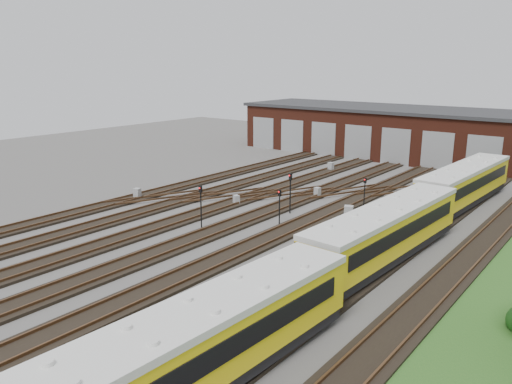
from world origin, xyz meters
The scene contains 13 objects.
ground centered at (0.00, 0.00, 0.00)m, with size 120.00×120.00×0.00m, color #4B4946.
track_network centered at (-0.17, 0.59, 0.11)m, with size 30.40×70.00×0.33m.
maintenance_shed centered at (-0.01, 39.97, 3.20)m, with size 51.00×12.50×6.35m.
metro_train centered at (10.00, 4.48, 1.95)m, with size 3.47×47.37×3.15m.
signal_mast_0 centered at (-3.41, 2.12, 2.08)m, with size 0.26×0.24×3.26m.
signal_mast_1 centered at (0.57, 6.49, 1.76)m, with size 0.27×0.25×2.72m.
signal_mast_2 centered at (-0.46, 9.42, 2.14)m, with size 0.32×0.31×3.34m.
signal_mast_3 centered at (3.44, 14.89, 1.64)m, with size 0.23×0.22×2.54m.
relay_cabinet_0 centered at (-13.90, 4.60, 0.48)m, with size 0.58×0.48×0.97m, color #9FA2A4.
relay_cabinet_1 centered at (-6.28, 26.15, 0.49)m, with size 0.58×0.49×0.97m, color #9FA2A4.
relay_cabinet_2 centered at (-5.53, 8.60, 0.43)m, with size 0.52×0.43×0.87m, color #9FA2A4.
relay_cabinet_3 centered at (-1.41, 15.25, 0.44)m, with size 0.53×0.44×0.89m, color #9FA2A4.
relay_cabinet_4 centered at (4.13, 10.83, 0.57)m, with size 0.68×0.57×1.13m, color #9FA2A4.
Camera 1 is at (21.57, -23.03, 11.89)m, focal length 35.00 mm.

